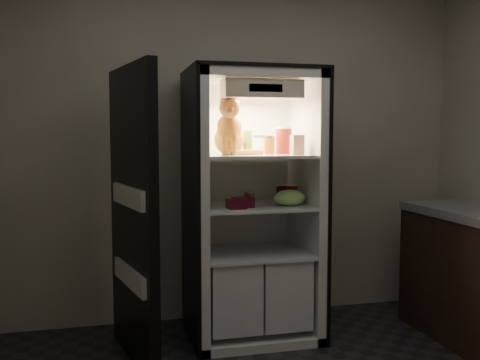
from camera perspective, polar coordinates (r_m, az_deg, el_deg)
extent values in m
plane|color=beige|center=(4.16, -0.34, 3.79)|extent=(3.60, 0.00, 3.60)
cube|color=white|center=(4.06, 0.09, -2.24)|extent=(0.85, 0.06, 1.85)
cube|color=white|center=(3.67, -4.68, -3.00)|extent=(0.06, 0.70, 1.85)
cube|color=white|center=(3.88, 6.92, -2.61)|extent=(0.06, 0.70, 1.85)
cube|color=white|center=(3.75, 1.31, 10.89)|extent=(0.85, 0.70, 0.06)
cube|color=white|center=(3.97, 1.26, -15.71)|extent=(0.85, 0.70, 0.06)
cube|color=black|center=(3.67, -5.33, -3.02)|extent=(0.02, 0.72, 1.87)
cube|color=black|center=(3.89, 7.50, -2.59)|extent=(0.02, 0.72, 1.87)
cube|color=black|center=(3.75, 1.31, 11.53)|extent=(0.90, 0.72, 0.02)
cube|color=white|center=(3.70, 1.41, 2.59)|extent=(0.73, 0.62, 0.02)
cube|color=white|center=(3.73, 1.40, -2.79)|extent=(0.73, 0.62, 0.02)
cube|color=white|center=(3.81, -1.21, -11.57)|extent=(0.34, 0.58, 0.48)
cube|color=white|center=(3.89, 3.92, -11.20)|extent=(0.34, 0.58, 0.48)
cube|color=white|center=(3.78, 1.39, -7.75)|extent=(0.73, 0.62, 0.02)
cube|color=#F8E7CB|center=(3.51, 2.35, 9.67)|extent=(0.52, 0.18, 0.12)
cube|color=black|center=(3.43, 2.76, 9.78)|extent=(0.22, 0.01, 0.05)
cube|color=black|center=(3.41, -11.36, -3.68)|extent=(0.25, 0.86, 1.85)
cube|color=white|center=(3.42, -11.44, -10.05)|extent=(0.20, 0.63, 0.12)
cube|color=white|center=(3.33, -11.57, -1.70)|extent=(0.20, 0.63, 0.12)
ellipsoid|color=#B26816|center=(3.68, -1.15, 4.34)|extent=(0.26, 0.30, 0.22)
ellipsoid|color=#B26816|center=(3.58, -1.14, 5.65)|extent=(0.20, 0.19, 0.19)
sphere|color=#BA6124|center=(3.51, -1.13, 7.69)|extent=(0.16, 0.16, 0.14)
sphere|color=#BA6124|center=(3.46, -1.12, 7.48)|extent=(0.07, 0.07, 0.06)
cone|color=#BA6124|center=(3.53, -1.81, 8.76)|extent=(0.06, 0.06, 0.06)
cone|color=#BA6124|center=(3.53, -0.46, 8.77)|extent=(0.06, 0.06, 0.06)
cylinder|color=#B26816|center=(3.51, -1.66, 3.73)|extent=(0.04, 0.04, 0.13)
cylinder|color=#B26816|center=(3.51, -0.58, 3.74)|extent=(0.04, 0.04, 0.13)
cylinder|color=#B26816|center=(3.59, 0.68, 2.98)|extent=(0.25, 0.09, 0.04)
cylinder|color=#238036|center=(3.71, 0.83, 3.94)|extent=(0.06, 0.06, 0.15)
cylinder|color=#238036|center=(3.71, 0.83, 5.23)|extent=(0.06, 0.06, 0.01)
cylinder|color=white|center=(3.88, 2.11, 3.68)|extent=(0.09, 0.09, 0.11)
cylinder|color=blue|center=(3.88, 2.11, 4.65)|extent=(0.10, 0.10, 0.02)
cylinder|color=maroon|center=(3.69, 3.16, 3.63)|extent=(0.07, 0.07, 0.12)
cylinder|color=#C88835|center=(3.69, 3.16, 4.62)|extent=(0.07, 0.07, 0.01)
cylinder|color=maroon|center=(3.80, 4.69, 4.12)|extent=(0.11, 0.11, 0.18)
cylinder|color=white|center=(3.80, 4.70, 5.56)|extent=(0.11, 0.11, 0.01)
cube|color=beige|center=(3.64, 6.11, 3.74)|extent=(0.08, 0.08, 0.13)
cylinder|color=black|center=(3.85, 4.36, -1.54)|extent=(0.06, 0.06, 0.12)
cylinder|color=#B2B2B2|center=(3.84, 4.37, -0.64)|extent=(0.07, 0.07, 0.00)
cylinder|color=black|center=(3.81, 4.62, -1.53)|extent=(0.07, 0.07, 0.13)
cylinder|color=#B2B2B2|center=(3.81, 4.63, -0.55)|extent=(0.07, 0.07, 0.00)
cylinder|color=black|center=(3.73, 5.57, -1.63)|extent=(0.07, 0.07, 0.13)
cylinder|color=#B2B2B2|center=(3.72, 5.58, -0.57)|extent=(0.08, 0.08, 0.00)
cylinder|color=brown|center=(3.72, 1.00, -2.01)|extent=(0.07, 0.07, 0.08)
cylinder|color=#B2B2B2|center=(3.71, 1.00, -1.29)|extent=(0.07, 0.07, 0.01)
ellipsoid|color=#84C15A|center=(3.67, 5.30, -1.89)|extent=(0.22, 0.16, 0.11)
cube|color=#4F0D1B|center=(3.52, -0.38, -2.58)|extent=(0.12, 0.12, 0.06)
cube|color=#4F0D1B|center=(3.59, 0.34, -2.39)|extent=(0.13, 0.13, 0.07)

